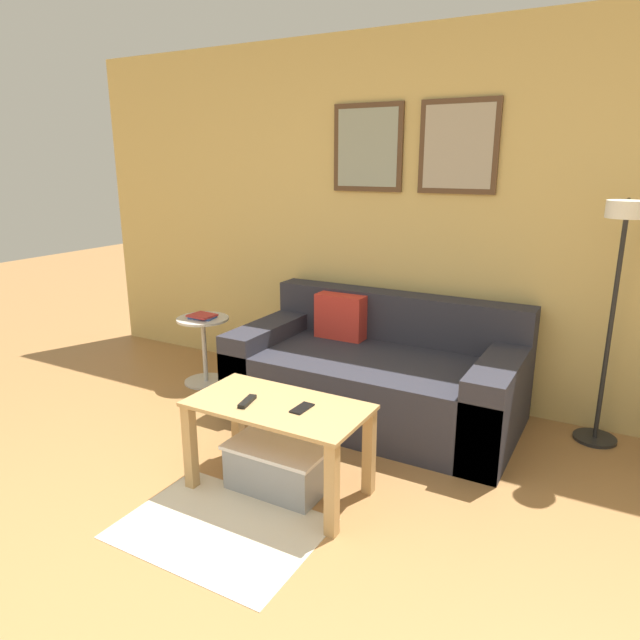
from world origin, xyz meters
name	(u,v)px	position (x,y,z in m)	size (l,w,h in m)	color
wall_back	(400,219)	(0.00, 2.93, 1.29)	(5.60, 0.09, 2.55)	#D6B76B
area_rug	(220,528)	(-0.05, 0.88, 0.00)	(0.94, 0.68, 0.01)	beige
couch	(376,376)	(0.08, 2.42, 0.28)	(1.88, 0.98, 0.79)	#2D2D38
coffee_table	(278,423)	(0.01, 1.31, 0.38)	(0.92, 0.49, 0.49)	tan
storage_bin	(281,463)	(0.00, 1.35, 0.13)	(0.53, 0.40, 0.25)	gray
floor_lamp	(615,289)	(1.44, 2.56, 1.01)	(0.26, 0.54, 1.49)	black
side_table	(204,344)	(-1.33, 2.30, 0.32)	(0.40, 0.40, 0.53)	silver
book_stack	(202,316)	(-1.33, 2.29, 0.54)	(0.21, 0.17, 0.03)	#335199
remote_control	(247,401)	(-0.13, 1.24, 0.50)	(0.04, 0.15, 0.02)	black
cell_phone	(302,408)	(0.15, 1.31, 0.50)	(0.07, 0.14, 0.01)	black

